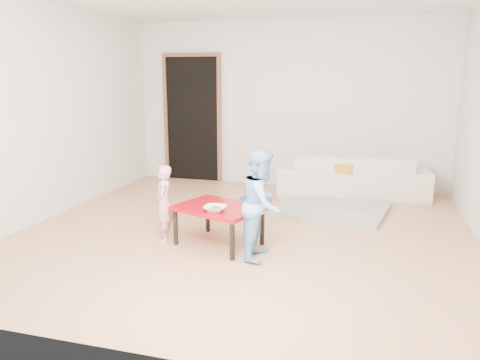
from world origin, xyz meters
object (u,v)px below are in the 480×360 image
at_px(bowl, 215,209).
at_px(basin, 255,204).
at_px(sofa, 352,175).
at_px(red_table, 219,225).
at_px(child_pink, 163,204).
at_px(child_blue, 262,204).

distance_m(bowl, basin, 1.66).
xyz_separation_m(sofa, basin, (-1.19, -1.08, -0.24)).
bearing_deg(red_table, child_pink, -175.92).
distance_m(child_blue, basin, 1.76).
bearing_deg(bowl, basin, 89.81).
height_order(red_table, child_pink, child_pink).
xyz_separation_m(child_pink, basin, (0.64, 1.48, -0.34)).
relative_size(bowl, child_blue, 0.21).
xyz_separation_m(child_blue, basin, (-0.48, 1.63, -0.46)).
relative_size(bowl, child_pink, 0.27).
bearing_deg(child_pink, bowl, 56.80).
height_order(sofa, child_blue, child_blue).
height_order(sofa, child_pink, child_pink).
height_order(child_blue, basin, child_blue).
bearing_deg(basin, bowl, -90.19).
xyz_separation_m(red_table, basin, (0.03, 1.43, -0.14)).
relative_size(child_pink, child_blue, 0.77).
distance_m(red_table, basin, 1.44).
bearing_deg(bowl, sofa, 66.16).
bearing_deg(red_table, bowl, -81.98).
height_order(red_table, bowl, bowl).
bearing_deg(red_table, basin, 88.72).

